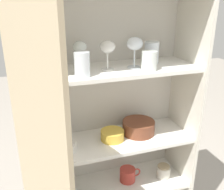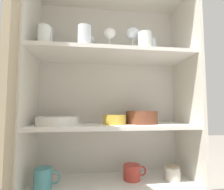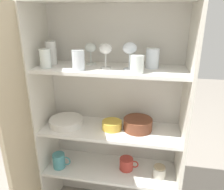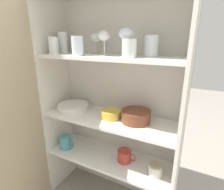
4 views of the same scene
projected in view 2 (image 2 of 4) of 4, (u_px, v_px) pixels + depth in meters
cupboard_back_panel at (110, 116)px, 1.14m from camera, size 0.92×0.02×1.44m
cupboard_side_left at (29, 117)px, 0.93m from camera, size 0.02×0.33×1.44m
cupboard_side_right at (188, 116)px, 1.04m from camera, size 0.02×0.33×1.44m
shelf_board_lower at (113, 183)px, 0.95m from camera, size 0.89×0.30×0.02m
shelf_board_middle at (113, 126)px, 0.98m from camera, size 0.89×0.30×0.02m
shelf_board_upper at (113, 56)px, 1.01m from camera, size 0.89×0.30×0.02m
cupboard_door at (9, 122)px, 0.56m from camera, size 0.17×0.44×1.44m
tumbler_glass_0 at (150, 49)px, 1.09m from camera, size 0.08×0.08×0.11m
tumbler_glass_1 at (47, 41)px, 1.00m from camera, size 0.07×0.07×0.14m
tumbler_glass_2 at (145, 41)px, 0.95m from camera, size 0.07×0.07×0.09m
tumbler_glass_3 at (44, 36)px, 0.90m from camera, size 0.06×0.06×0.11m
tumbler_glass_4 at (84, 37)px, 0.91m from camera, size 0.07×0.07×0.11m
wine_glass_0 at (109, 35)px, 1.00m from camera, size 0.07×0.07×0.14m
wine_glass_1 at (133, 34)px, 1.01m from camera, size 0.08×0.08×0.15m
wine_glass_2 at (89, 42)px, 1.07m from camera, size 0.07×0.07×0.13m
plate_stack_white at (58, 121)px, 0.94m from camera, size 0.23×0.23×0.04m
mixing_bowl_large at (142, 117)px, 1.03m from camera, size 0.18×0.18×0.07m
serving_bowl_small at (115, 119)px, 0.99m from camera, size 0.13×0.13×0.05m
coffee_mug_primary at (132, 172)px, 0.98m from camera, size 0.13×0.09×0.08m
coffee_mug_extra_1 at (43, 179)px, 0.86m from camera, size 0.13×0.08×0.10m
storage_jar at (172, 173)px, 0.97m from camera, size 0.08×0.08×0.08m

